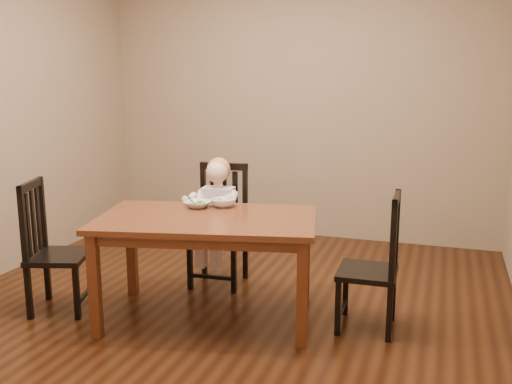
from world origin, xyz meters
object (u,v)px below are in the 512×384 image
(toddler, at_px, (218,210))
(bowl_veg, at_px, (223,203))
(chair_child, at_px, (220,227))
(chair_right, at_px, (375,265))
(bowl_peas, at_px, (198,204))
(dining_table, at_px, (207,229))
(chair_left, at_px, (52,249))

(toddler, relative_size, bowl_veg, 2.99)
(chair_child, xyz_separation_m, bowl_veg, (0.18, -0.38, 0.29))
(chair_right, relative_size, bowl_peas, 4.76)
(dining_table, distance_m, toddler, 0.66)
(chair_child, bearing_deg, dining_table, 101.07)
(chair_right, height_order, bowl_veg, chair_right)
(chair_left, height_order, bowl_peas, chair_left)
(chair_left, bearing_deg, toddler, 114.93)
(chair_left, height_order, bowl_veg, chair_left)
(chair_right, distance_m, toddler, 1.35)
(bowl_peas, bearing_deg, dining_table, -53.80)
(chair_left, bearing_deg, bowl_peas, 97.12)
(chair_child, height_order, chair_left, chair_child)
(bowl_veg, bearing_deg, chair_child, 115.67)
(chair_child, xyz_separation_m, chair_right, (1.27, -0.49, -0.02))
(chair_child, relative_size, bowl_peas, 4.99)
(chair_left, distance_m, bowl_veg, 1.23)
(dining_table, distance_m, chair_child, 0.73)
(chair_child, bearing_deg, chair_left, 40.48)
(chair_right, xyz_separation_m, bowl_veg, (-1.09, 0.12, 0.31))
(dining_table, height_order, bowl_peas, bowl_peas)
(chair_child, height_order, toddler, chair_child)
(dining_table, relative_size, chair_left, 1.71)
(chair_right, bearing_deg, dining_table, 98.50)
(bowl_veg, bearing_deg, toddler, 118.36)
(dining_table, distance_m, bowl_peas, 0.30)
(bowl_peas, bearing_deg, chair_right, -1.67)
(chair_left, xyz_separation_m, bowl_peas, (0.92, 0.43, 0.29))
(toddler, height_order, bowl_veg, toddler)
(dining_table, height_order, chair_right, chair_right)
(chair_left, height_order, chair_right, chair_left)
(toddler, bearing_deg, chair_right, 156.49)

